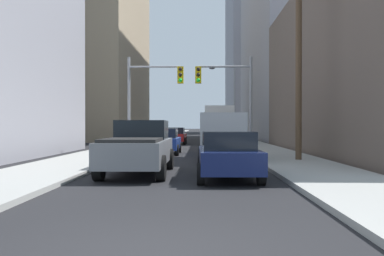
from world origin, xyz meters
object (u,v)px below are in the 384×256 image
object	(u,v)px
sedan_blue	(164,141)
traffic_signal_near_right	(227,88)
city_bus	(218,123)
pickup_truck_grey	(139,148)
sedan_navy	(228,155)
sedan_red	(175,136)
traffic_signal_near_left	(153,89)
cargo_van_silver	(221,134)

from	to	relation	value
sedan_blue	traffic_signal_near_right	world-z (taller)	traffic_signal_near_right
city_bus	pickup_truck_grey	size ratio (longest dim) A/B	2.14
city_bus	traffic_signal_near_right	xyz separation A→B (m)	(-0.09, -14.74, 2.10)
sedan_navy	sedan_red	bearing A→B (deg)	97.51
traffic_signal_near_left	cargo_van_silver	bearing A→B (deg)	-56.07
pickup_truck_grey	traffic_signal_near_left	distance (m)	11.88
cargo_van_silver	sedan_blue	distance (m)	5.53
city_bus	sedan_navy	size ratio (longest dim) A/B	2.73
sedan_red	traffic_signal_near_left	xyz separation A→B (m)	(-0.73, -11.29, 3.26)
sedan_blue	sedan_red	bearing A→B (deg)	90.44
city_bus	pickup_truck_grey	distance (m)	26.49
sedan_blue	sedan_red	xyz separation A→B (m)	(-0.10, 12.76, 0.00)
cargo_van_silver	sedan_red	size ratio (longest dim) A/B	1.23
pickup_truck_grey	traffic_signal_near_right	distance (m)	12.45
city_bus	cargo_van_silver	world-z (taller)	city_bus
cargo_van_silver	traffic_signal_near_left	xyz separation A→B (m)	(-4.01, 5.96, 2.74)
city_bus	sedan_navy	bearing A→B (deg)	-91.75
sedan_blue	traffic_signal_near_right	bearing A→B (deg)	20.97
sedan_red	sedan_navy	bearing A→B (deg)	-82.49
pickup_truck_grey	traffic_signal_near_right	size ratio (longest dim) A/B	0.90
traffic_signal_near_right	sedan_blue	bearing A→B (deg)	-159.03
traffic_signal_near_left	sedan_red	bearing A→B (deg)	86.28
city_bus	sedan_navy	xyz separation A→B (m)	(-0.84, -27.56, -1.16)
pickup_truck_grey	traffic_signal_near_right	xyz separation A→B (m)	(3.80, 11.44, 3.10)
sedan_navy	sedan_red	xyz separation A→B (m)	(-3.18, 24.11, 0.00)
sedan_navy	traffic_signal_near_left	size ratio (longest dim) A/B	0.70
sedan_navy	sedan_blue	bearing A→B (deg)	105.18
city_bus	cargo_van_silver	xyz separation A→B (m)	(-0.74, -20.71, -0.64)
city_bus	sedan_red	distance (m)	5.43
sedan_navy	city_bus	bearing A→B (deg)	88.25
cargo_van_silver	sedan_red	xyz separation A→B (m)	(-3.28, 17.25, -0.52)
cargo_van_silver	traffic_signal_near_right	xyz separation A→B (m)	(0.65, 5.96, 2.75)
pickup_truck_grey	cargo_van_silver	size ratio (longest dim) A/B	1.03
sedan_navy	traffic_signal_near_left	distance (m)	13.79
pickup_truck_grey	sedan_blue	bearing A→B (deg)	90.18
sedan_navy	sedan_blue	distance (m)	11.76
pickup_truck_grey	sedan_navy	world-z (taller)	pickup_truck_grey
pickup_truck_grey	cargo_van_silver	world-z (taller)	cargo_van_silver
sedan_navy	traffic_signal_near_right	bearing A→B (deg)	86.65
traffic_signal_near_right	pickup_truck_grey	bearing A→B (deg)	-108.36
pickup_truck_grey	sedan_blue	size ratio (longest dim) A/B	1.28
pickup_truck_grey	traffic_signal_near_left	bearing A→B (deg)	94.31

